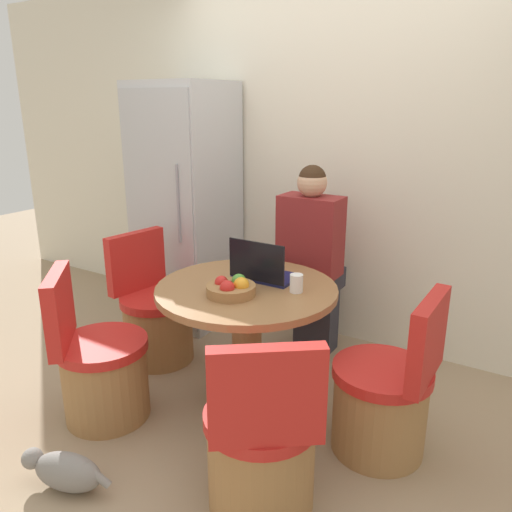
{
  "coord_description": "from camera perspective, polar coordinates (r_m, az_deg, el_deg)",
  "views": [
    {
      "loc": [
        1.38,
        -1.95,
        1.7
      ],
      "look_at": [
        -0.02,
        0.32,
        0.87
      ],
      "focal_mm": 35.0,
      "sensor_mm": 36.0,
      "label": 1
    }
  ],
  "objects": [
    {
      "name": "chair_right_side",
      "position": [
        2.65,
        14.45,
        -15.73
      ],
      "size": [
        0.49,
        0.49,
        0.86
      ],
      "rotation": [
        0.0,
        0.0,
        -1.58
      ],
      "color": "#9E7042",
      "rests_on": "ground_plane"
    },
    {
      "name": "cat",
      "position": [
        2.61,
        -20.97,
        -21.94
      ],
      "size": [
        0.45,
        0.23,
        0.18
      ],
      "rotation": [
        0.0,
        0.0,
        3.42
      ],
      "color": "gray",
      "rests_on": "ground_plane"
    },
    {
      "name": "wall_back",
      "position": [
        3.6,
        9.17,
        10.7
      ],
      "size": [
        7.0,
        0.06,
        2.6
      ],
      "color": "silver",
      "rests_on": "ground_plane"
    },
    {
      "name": "chair_near_right_corner",
      "position": [
        2.27,
        0.64,
        -21.45
      ],
      "size": [
        0.56,
        0.56,
        0.86
      ],
      "rotation": [
        0.0,
        0.0,
        -2.49
      ],
      "color": "#9E7042",
      "rests_on": "ground_plane"
    },
    {
      "name": "person_seated",
      "position": [
        3.34,
        6.48,
        0.04
      ],
      "size": [
        0.4,
        0.37,
        1.32
      ],
      "rotation": [
        0.0,
        0.0,
        3.14
      ],
      "color": "#2D2D38",
      "rests_on": "ground_plane"
    },
    {
      "name": "dining_table",
      "position": [
        2.85,
        -1.07,
        -7.61
      ],
      "size": [
        1.01,
        1.01,
        0.72
      ],
      "color": "olive",
      "rests_on": "ground_plane"
    },
    {
      "name": "chair_near_left_corner",
      "position": [
        2.94,
        -17.32,
        -12.44
      ],
      "size": [
        0.56,
        0.56,
        0.86
      ],
      "rotation": [
        0.0,
        0.0,
        2.31
      ],
      "color": "#9E7042",
      "rests_on": "ground_plane"
    },
    {
      "name": "laptop",
      "position": [
        2.85,
        0.81,
        -1.72
      ],
      "size": [
        0.35,
        0.24,
        0.24
      ],
      "rotation": [
        0.0,
        0.0,
        3.14
      ],
      "color": "#141947",
      "rests_on": "dining_table"
    },
    {
      "name": "ground_plane",
      "position": [
        2.93,
        -3.09,
        -18.18
      ],
      "size": [
        12.0,
        12.0,
        0.0
      ],
      "primitive_type": "plane",
      "color": "#9E8466"
    },
    {
      "name": "refrigerator",
      "position": [
        3.92,
        -8.03,
        5.64
      ],
      "size": [
        0.66,
        0.64,
        1.84
      ],
      "color": "silver",
      "rests_on": "ground_plane"
    },
    {
      "name": "coffee_cup",
      "position": [
        2.67,
        4.64,
        -3.12
      ],
      "size": [
        0.07,
        0.07,
        0.1
      ],
      "color": "white",
      "rests_on": "dining_table"
    },
    {
      "name": "chair_left_side",
      "position": [
        3.48,
        -11.36,
        -7.13
      ],
      "size": [
        0.5,
        0.49,
        0.86
      ],
      "rotation": [
        0.0,
        0.0,
        1.43
      ],
      "color": "#9E7042",
      "rests_on": "ground_plane"
    },
    {
      "name": "fruit_bowl",
      "position": [
        2.63,
        -2.79,
        -3.66
      ],
      "size": [
        0.26,
        0.26,
        0.1
      ],
      "color": "olive",
      "rests_on": "dining_table"
    }
  ]
}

